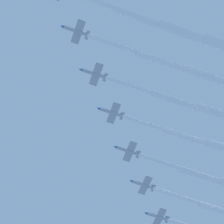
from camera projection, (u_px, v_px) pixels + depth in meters
name	position (u px, v px, depth m)	size (l,w,h in m)	color
jet_lead	(187.00, 34.00, 179.01)	(73.09, 23.48, 4.00)	#9EA3AD
jet_port_inner	(214.00, 78.00, 184.49)	(79.19, 25.75, 3.93)	#9EA3AD
jet_starboard_inner	(224.00, 115.00, 188.02)	(75.92, 26.13, 4.01)	#9EA3AD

